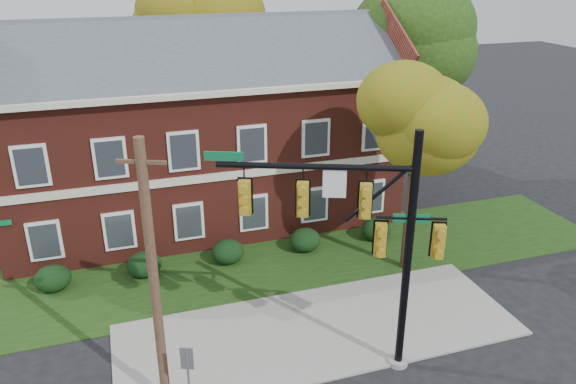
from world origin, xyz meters
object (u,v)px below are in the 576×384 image
object	(u,v)px
hedge_far_left	(53,278)
tree_right_rear	(407,40)
hedge_center	(228,252)
traffic_signal	(362,227)
utility_pole	(154,282)
apartment_building	(200,119)
tree_far_rear	(196,19)
sign_post	(188,372)
hedge_right	(305,240)
hedge_far_right	(376,229)
tree_near_right	(425,114)
hedge_left	(144,265)

from	to	relation	value
hedge_far_left	tree_right_rear	size ratio (longest dim) A/B	0.13
hedge_center	traffic_signal	size ratio (longest dim) A/B	0.18
utility_pole	apartment_building	bearing A→B (deg)	98.77
tree_far_rear	sign_post	xyz separation A→B (m)	(-4.25, -21.50, -7.15)
tree_right_rear	hedge_center	bearing A→B (deg)	-151.63
hedge_right	apartment_building	bearing A→B (deg)	123.67
apartment_building	sign_post	world-z (taller)	apartment_building
hedge_far_right	traffic_signal	xyz separation A→B (m)	(-4.51, -7.59, 4.34)
hedge_right	tree_right_rear	world-z (taller)	tree_right_rear
hedge_far_right	tree_right_rear	size ratio (longest dim) A/B	0.13
hedge_far_left	utility_pole	bearing A→B (deg)	-65.15
apartment_building	tree_far_rear	bearing A→B (deg)	80.29
hedge_right	sign_post	world-z (taller)	sign_post
hedge_right	tree_near_right	world-z (taller)	tree_near_right
hedge_far_left	sign_post	world-z (taller)	sign_post
utility_pole	traffic_signal	bearing A→B (deg)	23.60
hedge_left	traffic_signal	xyz separation A→B (m)	(5.99, -7.59, 4.34)
apartment_building	hedge_center	distance (m)	6.89
apartment_building	sign_post	size ratio (longest dim) A/B	7.55
apartment_building	tree_far_rear	xyz separation A→B (m)	(1.34, 7.84, 3.86)
traffic_signal	utility_pole	size ratio (longest dim) A/B	0.96
apartment_building	hedge_center	bearing A→B (deg)	-90.00
sign_post	hedge_center	bearing A→B (deg)	94.32
hedge_left	hedge_right	world-z (taller)	same
hedge_far_left	hedge_center	world-z (taller)	same
tree_far_rear	hedge_far_right	bearing A→B (deg)	-66.63
tree_near_right	utility_pole	world-z (taller)	tree_near_right
apartment_building	hedge_center	xyz separation A→B (m)	(0.00, -5.25, -4.46)
hedge_center	sign_post	distance (m)	8.97
tree_far_rear	tree_right_rear	bearing A→B (deg)	-35.00
apartment_building	traffic_signal	distance (m)	13.08
hedge_right	hedge_far_right	world-z (taller)	same
hedge_right	tree_near_right	size ratio (longest dim) A/B	0.16
tree_right_rear	tree_far_rear	world-z (taller)	tree_far_rear
hedge_left	tree_near_right	size ratio (longest dim) A/B	0.16
apartment_building	utility_pole	size ratio (longest dim) A/B	2.30
hedge_far_left	tree_near_right	distance (m)	15.75
apartment_building	tree_right_rear	xyz separation A→B (m)	(11.31, 0.86, 3.13)
apartment_building	utility_pole	xyz separation A→B (m)	(-3.51, -12.79, -0.84)
hedge_center	tree_right_rear	bearing A→B (deg)	28.37
apartment_building	hedge_right	distance (m)	7.73
hedge_right	traffic_signal	xyz separation A→B (m)	(-1.01, -7.59, 4.34)
tree_near_right	tree_far_rear	world-z (taller)	tree_far_rear
hedge_left	tree_near_right	world-z (taller)	tree_near_right
tree_right_rear	sign_post	size ratio (longest dim) A/B	4.26
apartment_building	tree_right_rear	world-z (taller)	tree_right_rear
hedge_far_right	apartment_building	bearing A→B (deg)	143.11
hedge_far_left	tree_far_rear	size ratio (longest dim) A/B	0.12
traffic_signal	sign_post	distance (m)	6.32
apartment_building	tree_near_right	world-z (taller)	apartment_building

